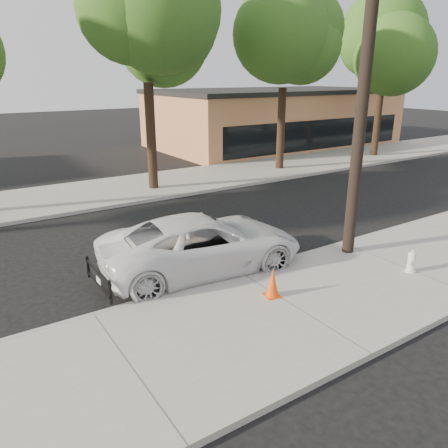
{
  "coord_description": "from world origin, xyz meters",
  "views": [
    {
      "loc": [
        -6.26,
        -10.89,
        5.22
      ],
      "look_at": [
        0.49,
        -0.6,
        1.0
      ],
      "focal_mm": 35.0,
      "sensor_mm": 36.0,
      "label": 1
    }
  ],
  "objects_px": {
    "utility_pole": "(363,95)",
    "fire_hydrant": "(411,262)",
    "police_cruiser": "(203,244)",
    "traffic_cone": "(273,283)"
  },
  "relations": [
    {
      "from": "police_cruiser",
      "to": "fire_hydrant",
      "type": "height_order",
      "value": "police_cruiser"
    },
    {
      "from": "utility_pole",
      "to": "traffic_cone",
      "type": "xyz_separation_m",
      "value": [
        -3.73,
        -0.96,
        -4.21
      ]
    },
    {
      "from": "police_cruiser",
      "to": "traffic_cone",
      "type": "relative_size",
      "value": 8.01
    },
    {
      "from": "fire_hydrant",
      "to": "traffic_cone",
      "type": "distance_m",
      "value": 4.14
    },
    {
      "from": "utility_pole",
      "to": "police_cruiser",
      "type": "distance_m",
      "value": 5.93
    },
    {
      "from": "utility_pole",
      "to": "fire_hydrant",
      "type": "height_order",
      "value": "utility_pole"
    },
    {
      "from": "utility_pole",
      "to": "fire_hydrant",
      "type": "xyz_separation_m",
      "value": [
        0.29,
        -1.94,
        -4.27
      ]
    },
    {
      "from": "fire_hydrant",
      "to": "police_cruiser",
      "type": "bearing_deg",
      "value": 126.7
    },
    {
      "from": "fire_hydrant",
      "to": "utility_pole",
      "type": "bearing_deg",
      "value": 83.22
    },
    {
      "from": "fire_hydrant",
      "to": "traffic_cone",
      "type": "bearing_deg",
      "value": 150.93
    }
  ]
}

